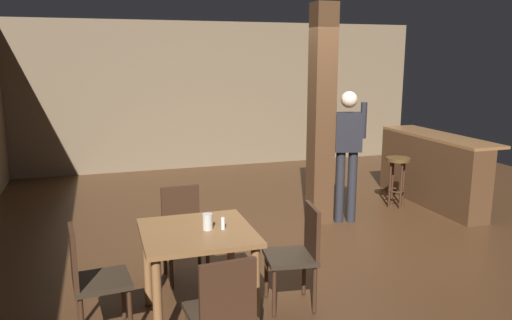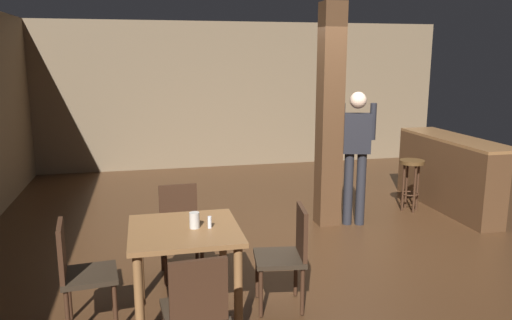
{
  "view_description": "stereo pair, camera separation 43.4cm",
  "coord_description": "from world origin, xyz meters",
  "px_view_note": "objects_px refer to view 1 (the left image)",
  "views": [
    {
      "loc": [
        -2.38,
        -5.07,
        2.15
      ],
      "look_at": [
        -0.82,
        -0.15,
        1.08
      ],
      "focal_mm": 35.0,
      "sensor_mm": 36.0,
      "label": 1
    },
    {
      "loc": [
        -1.96,
        -5.18,
        2.15
      ],
      "look_at": [
        -0.82,
        -0.15,
        1.08
      ],
      "focal_mm": 35.0,
      "sensor_mm": 36.0,
      "label": 2
    }
  ],
  "objects_px": {
    "chair_west": "(91,276)",
    "napkin_cup": "(208,222)",
    "chair_north": "(183,228)",
    "chair_east": "(299,250)",
    "chair_south": "(223,311)",
    "bar_stool_near": "(397,170)",
    "salt_shaker": "(223,223)",
    "bar_counter": "(431,169)",
    "standing_person": "(347,147)",
    "dining_table": "(198,247)"
  },
  "relations": [
    {
      "from": "chair_south",
      "to": "bar_counter",
      "type": "height_order",
      "value": "bar_counter"
    },
    {
      "from": "chair_south",
      "to": "chair_north",
      "type": "bearing_deg",
      "value": 89.32
    },
    {
      "from": "chair_west",
      "to": "standing_person",
      "type": "bearing_deg",
      "value": 31.13
    },
    {
      "from": "chair_north",
      "to": "salt_shaker",
      "type": "relative_size",
      "value": 8.97
    },
    {
      "from": "standing_person",
      "to": "salt_shaker",
      "type": "bearing_deg",
      "value": -137.76
    },
    {
      "from": "standing_person",
      "to": "chair_south",
      "type": "bearing_deg",
      "value": -130.49
    },
    {
      "from": "dining_table",
      "to": "chair_south",
      "type": "bearing_deg",
      "value": -89.91
    },
    {
      "from": "bar_stool_near",
      "to": "salt_shaker",
      "type": "bearing_deg",
      "value": -143.76
    },
    {
      "from": "chair_east",
      "to": "bar_counter",
      "type": "bearing_deg",
      "value": 36.89
    },
    {
      "from": "chair_east",
      "to": "napkin_cup",
      "type": "bearing_deg",
      "value": 178.97
    },
    {
      "from": "chair_west",
      "to": "napkin_cup",
      "type": "height_order",
      "value": "napkin_cup"
    },
    {
      "from": "napkin_cup",
      "to": "bar_counter",
      "type": "relative_size",
      "value": 0.06
    },
    {
      "from": "standing_person",
      "to": "chair_east",
      "type": "bearing_deg",
      "value": -127.19
    },
    {
      "from": "chair_east",
      "to": "chair_west",
      "type": "bearing_deg",
      "value": 179.86
    },
    {
      "from": "chair_west",
      "to": "bar_counter",
      "type": "height_order",
      "value": "bar_counter"
    },
    {
      "from": "chair_west",
      "to": "chair_east",
      "type": "bearing_deg",
      "value": -0.14
    },
    {
      "from": "chair_east",
      "to": "chair_south",
      "type": "bearing_deg",
      "value": -137.12
    },
    {
      "from": "chair_west",
      "to": "salt_shaker",
      "type": "relative_size",
      "value": 8.97
    },
    {
      "from": "chair_west",
      "to": "chair_north",
      "type": "xyz_separation_m",
      "value": [
        0.85,
        0.87,
        0.0
      ]
    },
    {
      "from": "chair_south",
      "to": "standing_person",
      "type": "bearing_deg",
      "value": 49.51
    },
    {
      "from": "standing_person",
      "to": "bar_counter",
      "type": "bearing_deg",
      "value": 12.9
    },
    {
      "from": "bar_counter",
      "to": "standing_person",
      "type": "bearing_deg",
      "value": -167.1
    },
    {
      "from": "dining_table",
      "to": "salt_shaker",
      "type": "xyz_separation_m",
      "value": [
        0.2,
        -0.04,
        0.19
      ]
    },
    {
      "from": "napkin_cup",
      "to": "bar_stool_near",
      "type": "bearing_deg",
      "value": 34.85
    },
    {
      "from": "chair_east",
      "to": "salt_shaker",
      "type": "xyz_separation_m",
      "value": [
        -0.67,
        -0.02,
        0.32
      ]
    },
    {
      "from": "chair_west",
      "to": "napkin_cup",
      "type": "distance_m",
      "value": 0.98
    },
    {
      "from": "napkin_cup",
      "to": "standing_person",
      "type": "xyz_separation_m",
      "value": [
        2.25,
        1.9,
        0.16
      ]
    },
    {
      "from": "chair_south",
      "to": "bar_stool_near",
      "type": "height_order",
      "value": "chair_south"
    },
    {
      "from": "chair_west",
      "to": "chair_north",
      "type": "bearing_deg",
      "value": 45.57
    },
    {
      "from": "dining_table",
      "to": "salt_shaker",
      "type": "relative_size",
      "value": 8.98
    },
    {
      "from": "chair_north",
      "to": "napkin_cup",
      "type": "relative_size",
      "value": 6.76
    },
    {
      "from": "chair_north",
      "to": "bar_stool_near",
      "type": "xyz_separation_m",
      "value": [
        3.32,
        1.41,
        0.04
      ]
    },
    {
      "from": "chair_west",
      "to": "chair_south",
      "type": "distance_m",
      "value": 1.17
    },
    {
      "from": "salt_shaker",
      "to": "standing_person",
      "type": "distance_m",
      "value": 2.88
    },
    {
      "from": "napkin_cup",
      "to": "bar_stool_near",
      "type": "distance_m",
      "value": 3.99
    },
    {
      "from": "chair_west",
      "to": "chair_north",
      "type": "distance_m",
      "value": 1.22
    },
    {
      "from": "chair_west",
      "to": "standing_person",
      "type": "distance_m",
      "value": 3.73
    },
    {
      "from": "chair_west",
      "to": "dining_table",
      "type": "bearing_deg",
      "value": 1.5
    },
    {
      "from": "bar_counter",
      "to": "bar_stool_near",
      "type": "xyz_separation_m",
      "value": [
        -0.56,
        0.01,
        0.02
      ]
    },
    {
      "from": "salt_shaker",
      "to": "chair_west",
      "type": "bearing_deg",
      "value": 178.81
    },
    {
      "from": "chair_west",
      "to": "chair_south",
      "type": "relative_size",
      "value": 1.0
    },
    {
      "from": "dining_table",
      "to": "napkin_cup",
      "type": "xyz_separation_m",
      "value": [
        0.08,
        -0.01,
        0.21
      ]
    },
    {
      "from": "bar_counter",
      "to": "napkin_cup",
      "type": "bearing_deg",
      "value": -149.41
    },
    {
      "from": "bar_counter",
      "to": "dining_table",
      "type": "bearing_deg",
      "value": -150.09
    },
    {
      "from": "chair_north",
      "to": "standing_person",
      "type": "distance_m",
      "value": 2.58
    },
    {
      "from": "dining_table",
      "to": "standing_person",
      "type": "height_order",
      "value": "standing_person"
    },
    {
      "from": "dining_table",
      "to": "chair_north",
      "type": "bearing_deg",
      "value": 88.56
    },
    {
      "from": "napkin_cup",
      "to": "chair_north",
      "type": "bearing_deg",
      "value": 94.18
    },
    {
      "from": "chair_west",
      "to": "bar_stool_near",
      "type": "distance_m",
      "value": 4.76
    },
    {
      "from": "standing_person",
      "to": "bar_counter",
      "type": "distance_m",
      "value": 1.69
    }
  ]
}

